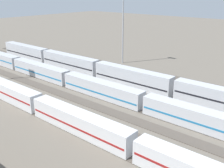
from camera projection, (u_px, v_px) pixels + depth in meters
ground_plane at (111, 90)px, 68.13m from camera, size 400.00×400.00×0.00m
track_bed_0 at (152, 72)px, 82.55m from camera, size 140.00×2.80×0.12m
track_bed_1 at (143, 76)px, 78.94m from camera, size 140.00×2.80×0.12m
track_bed_2 at (133, 80)px, 75.33m from camera, size 140.00×2.80×0.12m
track_bed_3 at (123, 85)px, 71.72m from camera, size 140.00×2.80×0.12m
track_bed_4 at (111, 90)px, 68.11m from camera, size 140.00×2.80×0.12m
track_bed_5 at (97, 95)px, 64.50m from camera, size 140.00×2.80×0.12m
track_bed_6 at (82, 101)px, 60.89m from camera, size 140.00×2.80×0.12m
track_bed_7 at (66, 108)px, 57.28m from camera, size 140.00×2.80×0.12m
track_bed_8 at (47, 116)px, 53.67m from camera, size 140.00×2.80×0.12m
train_on_track_3 at (98, 70)px, 76.37m from camera, size 95.60×3.06×5.00m
train_on_track_5 at (95, 87)px, 64.26m from camera, size 114.80×3.06×4.40m
train_on_track_8 at (33, 102)px, 55.74m from camera, size 139.00×3.06×4.40m
light_mast_0 at (123, 11)px, 87.84m from camera, size 2.80×0.70×27.84m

